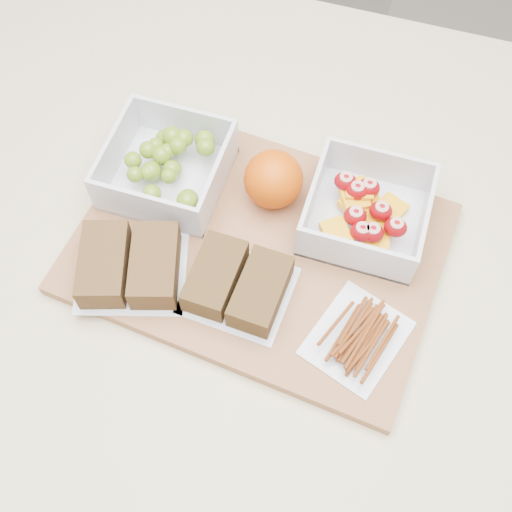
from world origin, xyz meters
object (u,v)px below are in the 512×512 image
Objects in this scene: fruit_container at (366,213)px; sandwich_bag_left at (130,265)px; grape_container at (169,166)px; sandwich_bag_center at (238,284)px; cutting_board at (258,248)px; pretzel_bag at (358,334)px; orange at (273,179)px.

fruit_container reaches higher than sandwich_bag_left.
sandwich_bag_center is (0.13, -0.12, -0.01)m from grape_container.
fruit_container is 0.91× the size of sandwich_bag_left.
cutting_board is 0.15m from sandwich_bag_left.
pretzel_bag is (0.14, -0.08, 0.02)m from cutting_board.
grape_container is 1.07× the size of pretzel_bag.
pretzel_bag is at bearing -0.17° from sandwich_bag_left.
fruit_container is at bearing 36.53° from cutting_board.
grape_container is 1.02× the size of fruit_container.
sandwich_bag_left reaches higher than sandwich_bag_center.
cutting_board is 0.13m from fruit_container.
cutting_board is 0.15m from grape_container.
pretzel_bag is at bearing -79.73° from fruit_container.
orange is 0.48× the size of sandwich_bag_left.
pretzel_bag is (0.27, -0.14, -0.01)m from grape_container.
sandwich_bag_center is at bearing -131.10° from fruit_container.
grape_container is 0.14m from sandwich_bag_left.
grape_container reaches higher than sandwich_bag_left.
fruit_container is 1.11× the size of sandwich_bag_center.
sandwich_bag_center reaches higher than pretzel_bag.
sandwich_bag_center reaches higher than cutting_board.
sandwich_bag_center is at bearing -90.00° from orange.
grape_container is at bearing -178.01° from fruit_container.
fruit_container is 0.12m from orange.
orange is 0.55× the size of pretzel_bag.
grape_container is 0.93× the size of sandwich_bag_left.
orange reaches higher than cutting_board.
fruit_container is at bearing 1.99° from grape_container.
orange is 0.58× the size of sandwich_bag_center.
cutting_board is at bearing 150.02° from pretzel_bag.
grape_container is 0.31m from pretzel_bag.
grape_container is 1.13× the size of sandwich_bag_center.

